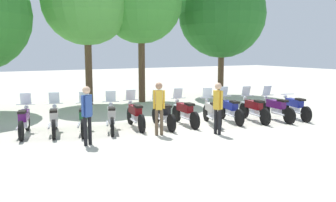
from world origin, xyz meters
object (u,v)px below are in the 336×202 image
at_px(person_0, 218,104).
at_px(tree_3, 222,14).
at_px(motorcycle_0, 24,120).
at_px(motorcycle_1, 54,119).
at_px(motorcycle_3, 111,116).
at_px(person_1, 87,110).
at_px(motorcycle_7, 211,111).
at_px(motorcycle_2, 84,118).
at_px(motorcycle_8, 230,109).
at_px(person_2, 159,104).
at_px(motorcycle_10, 276,108).
at_px(tree_1, 87,0).
at_px(motorcycle_4, 135,114).
at_px(motorcycle_9, 254,109).
at_px(motorcycle_5, 163,114).
at_px(motorcycle_6, 185,112).
at_px(tree_2, 141,3).
at_px(motorcycle_11, 294,107).

distance_m(person_0, tree_3, 11.01).
relative_size(motorcycle_0, motorcycle_1, 1.00).
distance_m(motorcycle_3, person_1, 2.08).
bearing_deg(motorcycle_7, motorcycle_3, 96.34).
bearing_deg(motorcycle_2, motorcycle_8, -80.77).
height_order(motorcycle_0, motorcycle_2, same).
height_order(motorcycle_1, motorcycle_2, same).
bearing_deg(person_2, motorcycle_8, -55.07).
relative_size(motorcycle_10, person_2, 1.22).
height_order(motorcycle_0, tree_3, tree_3).
relative_size(motorcycle_2, motorcycle_7, 1.00).
xyz_separation_m(motorcycle_7, motorcycle_8, (0.93, 0.07, 0.00)).
bearing_deg(person_0, tree_3, 38.06).
bearing_deg(tree_1, motorcycle_3, -99.65).
bearing_deg(motorcycle_0, person_2, -104.23).
xyz_separation_m(motorcycle_7, tree_3, (5.45, 6.78, 4.43)).
bearing_deg(motorcycle_8, motorcycle_10, -96.54).
bearing_deg(motorcycle_1, person_2, -109.04).
relative_size(motorcycle_4, motorcycle_9, 1.00).
relative_size(motorcycle_5, tree_1, 0.29).
bearing_deg(person_1, motorcycle_9, 70.20).
height_order(motorcycle_0, person_1, person_1).
bearing_deg(motorcycle_10, motorcycle_6, 81.69).
bearing_deg(tree_2, motorcycle_7, -91.74).
xyz_separation_m(motorcycle_3, tree_2, (3.95, 6.11, 4.82)).
distance_m(motorcycle_7, tree_2, 8.43).
height_order(motorcycle_2, motorcycle_7, same).
height_order(motorcycle_0, motorcycle_5, same).
xyz_separation_m(motorcycle_2, tree_2, (4.89, 5.92, 4.82)).
bearing_deg(motorcycle_6, person_1, 110.16).
bearing_deg(tree_2, motorcycle_5, -107.90).
height_order(motorcycle_6, motorcycle_9, same).
height_order(motorcycle_4, motorcycle_9, same).
distance_m(motorcycle_9, person_2, 4.48).
bearing_deg(motorcycle_2, tree_3, -41.73).
relative_size(motorcycle_3, tree_1, 0.28).
height_order(motorcycle_2, motorcycle_3, same).
xyz_separation_m(motorcycle_2, motorcycle_6, (3.73, -0.57, 0.00)).
bearing_deg(motorcycle_3, person_1, 157.64).
relative_size(motorcycle_6, motorcycle_10, 1.00).
distance_m(motorcycle_11, tree_2, 9.65).
bearing_deg(person_2, person_1, 116.74).
bearing_deg(tree_3, motorcycle_6, -135.17).
bearing_deg(motorcycle_9, motorcycle_6, 85.80).
xyz_separation_m(motorcycle_2, person_1, (-0.37, -1.71, 0.54)).
xyz_separation_m(motorcycle_1, motorcycle_3, (1.87, -0.51, 0.00)).
height_order(motorcycle_3, motorcycle_4, same).
distance_m(motorcycle_11, tree_3, 8.82).
height_order(motorcycle_1, motorcycle_9, same).
height_order(motorcycle_5, person_1, person_1).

